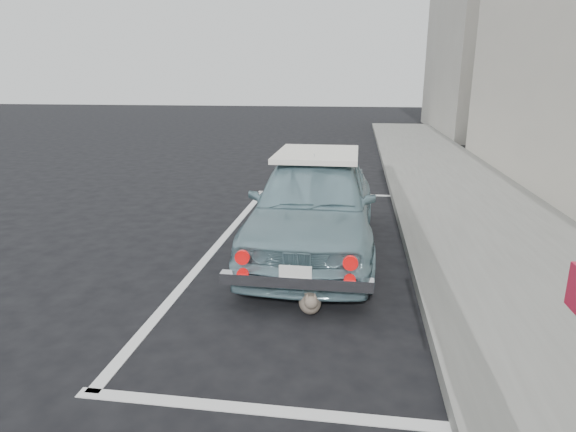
# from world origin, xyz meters

# --- Properties ---
(ground) EXTENTS (80.00, 80.00, 0.00)m
(ground) POSITION_xyz_m (0.00, 0.00, 0.00)
(ground) COLOR black
(ground) RESTS_ON ground
(sidewalk) EXTENTS (2.80, 40.00, 0.15)m
(sidewalk) POSITION_xyz_m (3.20, 2.00, 0.07)
(sidewalk) COLOR slate
(sidewalk) RESTS_ON ground
(building_far) EXTENTS (3.50, 10.00, 8.00)m
(building_far) POSITION_xyz_m (6.35, 20.00, 4.00)
(building_far) COLOR #ACA79C
(building_far) RESTS_ON ground
(pline_rear) EXTENTS (3.00, 0.12, 0.01)m
(pline_rear) POSITION_xyz_m (0.50, -0.50, 0.00)
(pline_rear) COLOR silver
(pline_rear) RESTS_ON ground
(pline_front) EXTENTS (3.00, 0.12, 0.01)m
(pline_front) POSITION_xyz_m (0.50, 6.50, 0.00)
(pline_front) COLOR silver
(pline_front) RESTS_ON ground
(pline_side) EXTENTS (0.12, 7.00, 0.01)m
(pline_side) POSITION_xyz_m (-0.90, 3.00, 0.00)
(pline_side) COLOR silver
(pline_side) RESTS_ON ground
(retro_coupe) EXTENTS (1.65, 4.10, 1.39)m
(retro_coupe) POSITION_xyz_m (0.51, 3.00, 0.70)
(retro_coupe) COLOR #7396A1
(retro_coupe) RESTS_ON ground
(cat) EXTENTS (0.29, 0.53, 0.29)m
(cat) POSITION_xyz_m (0.65, 1.09, 0.13)
(cat) COLOR #665B4E
(cat) RESTS_ON ground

